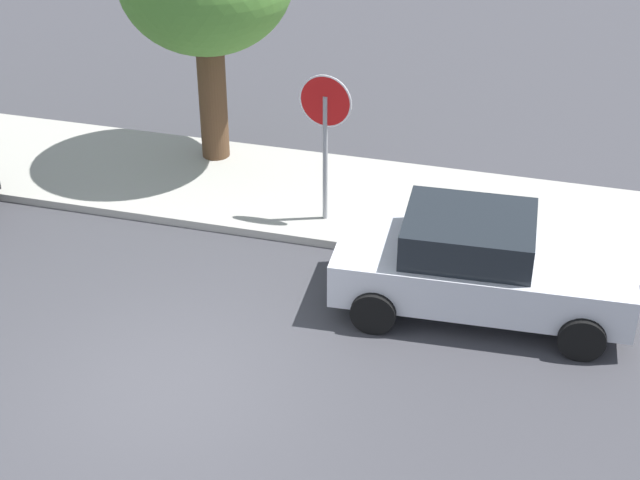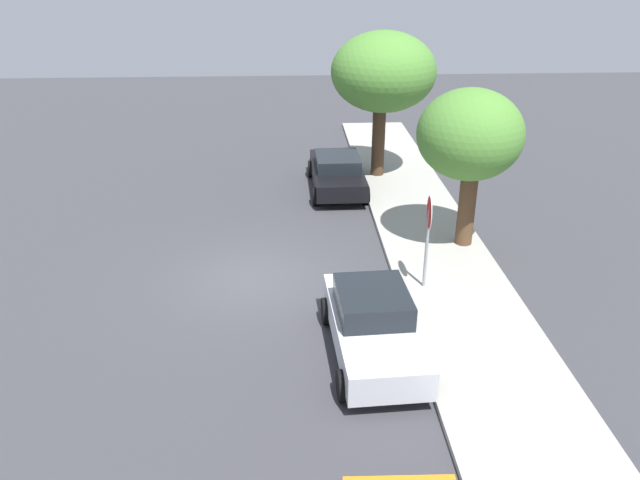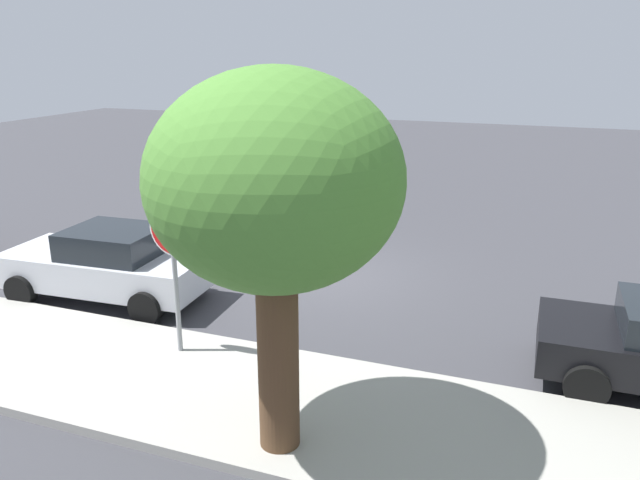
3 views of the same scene
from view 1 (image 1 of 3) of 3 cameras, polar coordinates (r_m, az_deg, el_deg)
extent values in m
plane|color=#38383D|center=(13.01, -8.93, -8.35)|extent=(60.00, 60.00, 0.00)
cube|color=#9E9B93|center=(17.10, -1.96, 2.83)|extent=(32.00, 3.02, 0.14)
cylinder|color=gray|center=(15.68, 0.30, 4.49)|extent=(0.08, 0.08, 2.29)
cylinder|color=white|center=(15.23, 0.31, 8.08)|extent=(0.86, 0.09, 0.86)
cylinder|color=red|center=(15.23, 0.31, 8.08)|extent=(0.80, 0.10, 0.80)
cube|color=silver|center=(14.07, 9.43, -1.83)|extent=(4.23, 1.94, 0.65)
cube|color=black|center=(13.76, 8.67, 0.36)|extent=(1.87, 1.61, 0.53)
cylinder|color=black|center=(15.01, 14.93, -1.65)|extent=(0.65, 0.25, 0.64)
cylinder|color=black|center=(13.58, 14.99, -5.53)|extent=(0.65, 0.25, 0.64)
cylinder|color=black|center=(15.05, 4.24, -0.45)|extent=(0.65, 0.25, 0.64)
cylinder|color=black|center=(13.63, 3.14, -4.19)|extent=(0.65, 0.25, 0.64)
cylinder|color=#513823|center=(17.84, -6.26, 8.27)|extent=(0.51, 0.51, 2.59)
camera|label=2|loc=(14.54, 65.15, 14.05)|focal=35.00mm
camera|label=3|loc=(23.46, -8.04, 23.06)|focal=35.00mm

